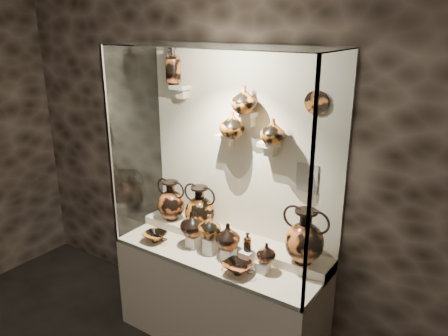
% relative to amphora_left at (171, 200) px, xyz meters
% --- Properties ---
extents(wall_back, '(5.00, 0.02, 3.20)m').
position_rel_amphora_left_xyz_m(wall_back, '(0.61, 0.18, 0.52)').
color(wall_back, black).
rests_on(wall_back, ground).
extents(plinth, '(1.70, 0.60, 0.80)m').
position_rel_amphora_left_xyz_m(plinth, '(0.61, -0.14, -0.68)').
color(plinth, beige).
rests_on(plinth, floor).
extents(front_tier, '(1.68, 0.58, 0.03)m').
position_rel_amphora_left_xyz_m(front_tier, '(0.61, -0.14, -0.26)').
color(front_tier, beige).
rests_on(front_tier, plinth).
extents(rear_tier, '(1.70, 0.25, 0.10)m').
position_rel_amphora_left_xyz_m(rear_tier, '(0.61, 0.04, -0.23)').
color(rear_tier, beige).
rests_on(rear_tier, plinth).
extents(back_panel, '(1.70, 0.03, 1.60)m').
position_rel_amphora_left_xyz_m(back_panel, '(0.61, 0.18, 0.52)').
color(back_panel, beige).
rests_on(back_panel, plinth).
extents(glass_front, '(1.70, 0.01, 1.60)m').
position_rel_amphora_left_xyz_m(glass_front, '(0.61, -0.44, 0.52)').
color(glass_front, white).
rests_on(glass_front, plinth).
extents(glass_left, '(0.01, 0.60, 1.60)m').
position_rel_amphora_left_xyz_m(glass_left, '(-0.24, -0.14, 0.52)').
color(glass_left, white).
rests_on(glass_left, plinth).
extents(glass_right, '(0.01, 0.60, 1.60)m').
position_rel_amphora_left_xyz_m(glass_right, '(1.45, -0.14, 0.52)').
color(glass_right, white).
rests_on(glass_right, plinth).
extents(glass_top, '(1.70, 0.60, 0.01)m').
position_rel_amphora_left_xyz_m(glass_top, '(0.61, -0.14, 1.32)').
color(glass_top, white).
rests_on(glass_top, back_panel).
extents(frame_post_left, '(0.02, 0.02, 1.60)m').
position_rel_amphora_left_xyz_m(frame_post_left, '(-0.23, -0.43, 0.52)').
color(frame_post_left, gray).
rests_on(frame_post_left, plinth).
extents(frame_post_right, '(0.02, 0.02, 1.60)m').
position_rel_amphora_left_xyz_m(frame_post_right, '(1.45, -0.43, 0.52)').
color(frame_post_right, gray).
rests_on(frame_post_right, plinth).
extents(pedestal_a, '(0.09, 0.09, 0.10)m').
position_rel_amphora_left_xyz_m(pedestal_a, '(0.39, -0.19, -0.20)').
color(pedestal_a, silver).
rests_on(pedestal_a, front_tier).
extents(pedestal_b, '(0.09, 0.09, 0.13)m').
position_rel_amphora_left_xyz_m(pedestal_b, '(0.56, -0.19, -0.18)').
color(pedestal_b, silver).
rests_on(pedestal_b, front_tier).
extents(pedestal_c, '(0.09, 0.09, 0.09)m').
position_rel_amphora_left_xyz_m(pedestal_c, '(0.73, -0.19, -0.20)').
color(pedestal_c, silver).
rests_on(pedestal_c, front_tier).
extents(pedestal_d, '(0.09, 0.09, 0.12)m').
position_rel_amphora_left_xyz_m(pedestal_d, '(0.89, -0.19, -0.19)').
color(pedestal_d, silver).
rests_on(pedestal_d, front_tier).
extents(pedestal_e, '(0.09, 0.09, 0.08)m').
position_rel_amphora_left_xyz_m(pedestal_e, '(1.03, -0.19, -0.21)').
color(pedestal_e, silver).
rests_on(pedestal_e, front_tier).
extents(bracket_ul, '(0.14, 0.12, 0.04)m').
position_rel_amphora_left_xyz_m(bracket_ul, '(0.06, 0.10, 0.97)').
color(bracket_ul, beige).
rests_on(bracket_ul, back_panel).
extents(bracket_ca, '(0.14, 0.12, 0.04)m').
position_rel_amphora_left_xyz_m(bracket_ca, '(0.51, 0.10, 0.62)').
color(bracket_ca, beige).
rests_on(bracket_ca, back_panel).
extents(bracket_cb, '(0.10, 0.12, 0.04)m').
position_rel_amphora_left_xyz_m(bracket_cb, '(0.71, 0.10, 0.82)').
color(bracket_cb, beige).
rests_on(bracket_cb, back_panel).
extents(bracket_cc, '(0.14, 0.12, 0.04)m').
position_rel_amphora_left_xyz_m(bracket_cc, '(0.89, 0.10, 0.62)').
color(bracket_cc, beige).
rests_on(bracket_cc, back_panel).
extents(amphora_left, '(0.34, 0.34, 0.36)m').
position_rel_amphora_left_xyz_m(amphora_left, '(0.00, 0.00, 0.00)').
color(amphora_left, '#AC4F21').
rests_on(amphora_left, rear_tier).
extents(amphora_mid, '(0.33, 0.33, 0.37)m').
position_rel_amphora_left_xyz_m(amphora_mid, '(0.31, 0.00, 0.01)').
color(amphora_mid, '#B96220').
rests_on(amphora_mid, rear_tier).
extents(amphora_right, '(0.40, 0.40, 0.41)m').
position_rel_amphora_left_xyz_m(amphora_right, '(1.26, -0.01, 0.03)').
color(amphora_right, '#AC4F21').
rests_on(amphora_right, rear_tier).
extents(jug_a, '(0.21, 0.21, 0.20)m').
position_rel_amphora_left_xyz_m(jug_a, '(0.37, -0.18, -0.05)').
color(jug_a, '#AC4F21').
rests_on(jug_a, pedestal_a).
extents(jug_b, '(0.23, 0.23, 0.19)m').
position_rel_amphora_left_xyz_m(jug_b, '(0.54, -0.17, -0.03)').
color(jug_b, '#B96220').
rests_on(jug_b, pedestal_b).
extents(jug_c, '(0.24, 0.24, 0.20)m').
position_rel_amphora_left_xyz_m(jug_c, '(0.71, -0.17, -0.06)').
color(jug_c, '#AC4F21').
rests_on(jug_c, pedestal_c).
extents(jug_e, '(0.18, 0.18, 0.14)m').
position_rel_amphora_left_xyz_m(jug_e, '(1.04, -0.17, -0.10)').
color(jug_e, '#AC4F21').
rests_on(jug_e, pedestal_e).
extents(lekythos_small, '(0.08, 0.08, 0.16)m').
position_rel_amphora_left_xyz_m(lekythos_small, '(0.88, -0.17, -0.05)').
color(lekythos_small, '#B96220').
rests_on(lekythos_small, pedestal_d).
extents(kylix_left, '(0.25, 0.22, 0.10)m').
position_rel_amphora_left_xyz_m(kylix_left, '(0.07, -0.29, -0.20)').
color(kylix_left, '#B96220').
rests_on(kylix_left, front_tier).
extents(kylix_right, '(0.29, 0.26, 0.11)m').
position_rel_amphora_left_xyz_m(kylix_right, '(0.89, -0.32, -0.20)').
color(kylix_right, '#AC4F21').
rests_on(kylix_right, front_tier).
extents(lekythos_tall, '(0.17, 0.17, 0.33)m').
position_rel_amphora_left_xyz_m(lekythos_tall, '(0.01, 0.08, 1.16)').
color(lekythos_tall, '#AC4F21').
rests_on(lekythos_tall, bracket_ul).
extents(ovoid_vase_a, '(0.25, 0.25, 0.20)m').
position_rel_amphora_left_xyz_m(ovoid_vase_a, '(0.59, 0.05, 0.74)').
color(ovoid_vase_a, '#B96220').
rests_on(ovoid_vase_a, bracket_ca).
extents(ovoid_vase_b, '(0.24, 0.24, 0.20)m').
position_rel_amphora_left_xyz_m(ovoid_vase_b, '(0.69, 0.06, 0.94)').
color(ovoid_vase_b, '#B96220').
rests_on(ovoid_vase_b, bracket_cb).
extents(ovoid_vase_c, '(0.21, 0.21, 0.19)m').
position_rel_amphora_left_xyz_m(ovoid_vase_c, '(0.94, 0.06, 0.73)').
color(ovoid_vase_c, '#B96220').
rests_on(ovoid_vase_c, bracket_cc).
extents(wall_plate, '(0.17, 0.02, 0.17)m').
position_rel_amphora_left_xyz_m(wall_plate, '(1.21, 0.15, 0.95)').
color(wall_plate, '#B45F23').
rests_on(wall_plate, back_panel).
extents(info_placard, '(0.16, 0.01, 0.21)m').
position_rel_amphora_left_xyz_m(info_placard, '(1.17, 0.15, 0.40)').
color(info_placard, beige).
rests_on(info_placard, back_panel).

